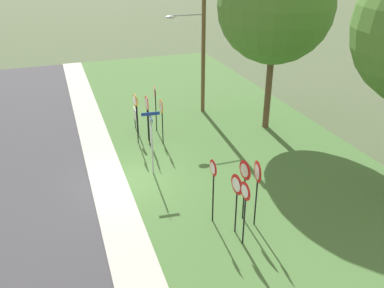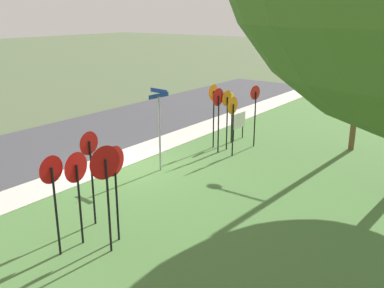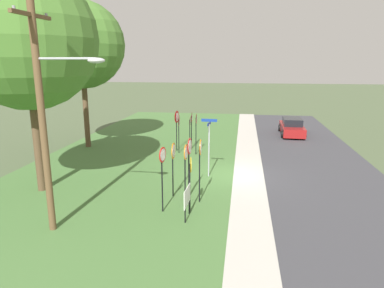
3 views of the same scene
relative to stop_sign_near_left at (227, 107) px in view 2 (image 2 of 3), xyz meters
name	(u,v)px [view 2 (image 2 of 3)]	position (x,y,z in m)	size (l,w,h in m)	color
ground_plane	(128,167)	(3.99, -1.92, -1.87)	(160.00, 160.00, 0.00)	#4C5B3D
road_asphalt	(51,145)	(3.99, -6.72, -1.87)	(44.00, 6.40, 0.01)	#3D3D42
sidewalk_strip	(113,162)	(3.99, -2.72, -1.84)	(44.00, 1.60, 0.06)	#BCB7AD
grass_median	(270,207)	(3.99, 4.08, -1.85)	(44.00, 12.00, 0.04)	#477038
stop_sign_near_left	(227,107)	(0.00, 0.00, 0.00)	(0.65, 0.10, 2.55)	black
stop_sign_near_right	(233,113)	(0.60, 0.65, -0.04)	(0.72, 0.09, 2.46)	black
stop_sign_far_left	(255,104)	(-1.08, 0.74, 0.07)	(0.60, 0.14, 2.68)	black
stop_sign_far_center	(218,106)	(0.55, -0.08, 0.14)	(0.73, 0.11, 2.71)	black
stop_sign_far_right	(213,102)	(0.12, -0.60, 0.16)	(0.67, 0.10, 2.76)	black
stop_sign_center_tall	(232,107)	(-0.98, -0.35, -0.21)	(0.60, 0.14, 2.28)	black
yield_sign_near_left	(77,176)	(8.77, 1.15, -0.02)	(0.77, 0.13, 2.43)	black
yield_sign_near_right	(105,173)	(8.61, 2.02, 0.22)	(0.81, 0.16, 2.72)	black
yield_sign_far_left	(114,171)	(8.11, 1.77, 0.07)	(0.77, 0.13, 2.53)	black
yield_sign_far_right	(90,157)	(7.88, 0.61, 0.13)	(0.64, 0.10, 2.66)	black
yield_sign_center	(52,182)	(9.45, 1.14, 0.05)	(0.67, 0.11, 2.53)	black
street_name_post	(159,123)	(3.59, -0.62, -0.02)	(0.96, 0.81, 3.05)	#9EA0A8
utility_pole	(359,42)	(-3.14, 4.18, 2.68)	(2.10, 2.44, 8.32)	brown
notice_board	(238,122)	(-1.55, -0.31, -1.00)	(1.10, 0.08, 1.25)	black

